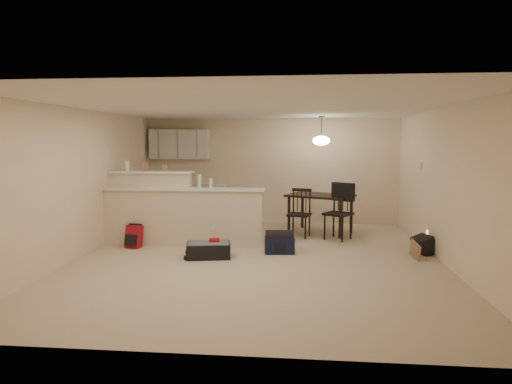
# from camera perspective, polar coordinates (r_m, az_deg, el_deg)

# --- Properties ---
(room) EXTENTS (7.00, 7.02, 2.50)m
(room) POSITION_cam_1_polar(r_m,az_deg,el_deg) (7.50, 0.24, 0.94)
(room) COLOR beige
(room) RESTS_ON ground
(breakfast_bar) EXTENTS (3.08, 0.58, 1.39)m
(breakfast_bar) POSITION_cam_1_polar(r_m,az_deg,el_deg) (8.86, -10.56, -2.53)
(breakfast_bar) COLOR beige
(breakfast_bar) RESTS_ON ground
(upper_cabinets) EXTENTS (1.40, 0.34, 0.70)m
(upper_cabinets) POSITION_cam_1_polar(r_m,az_deg,el_deg) (11.14, -9.54, 5.92)
(upper_cabinets) COLOR white
(upper_cabinets) RESTS_ON room
(kitchen_counter) EXTENTS (1.80, 0.60, 0.90)m
(kitchen_counter) POSITION_cam_1_polar(r_m,az_deg,el_deg) (11.06, -8.58, -1.60)
(kitchen_counter) COLOR white
(kitchen_counter) RESTS_ON ground
(thermostat) EXTENTS (0.02, 0.12, 0.12)m
(thermostat) POSITION_cam_1_polar(r_m,az_deg,el_deg) (9.28, 19.90, 3.13)
(thermostat) COLOR beige
(thermostat) RESTS_ON room
(jar) EXTENTS (0.10, 0.10, 0.20)m
(jar) POSITION_cam_1_polar(r_m,az_deg,el_deg) (9.20, -15.82, 3.17)
(jar) COLOR silver
(jar) RESTS_ON breakfast_bar
(cereal_box) EXTENTS (0.10, 0.07, 0.16)m
(cereal_box) POSITION_cam_1_polar(r_m,az_deg,el_deg) (9.07, -13.70, 3.07)
(cereal_box) COLOR #95704D
(cereal_box) RESTS_ON breakfast_bar
(small_box) EXTENTS (0.08, 0.06, 0.12)m
(small_box) POSITION_cam_1_polar(r_m,az_deg,el_deg) (8.95, -11.33, 2.96)
(small_box) COLOR #95704D
(small_box) RESTS_ON breakfast_bar
(bottle_a) EXTENTS (0.07, 0.07, 0.26)m
(bottle_a) POSITION_cam_1_polar(r_m,az_deg,el_deg) (8.57, -7.08, 1.35)
(bottle_a) COLOR silver
(bottle_a) RESTS_ON breakfast_bar
(bottle_b) EXTENTS (0.06, 0.06, 0.18)m
(bottle_b) POSITION_cam_1_polar(r_m,az_deg,el_deg) (8.53, -5.64, 1.07)
(bottle_b) COLOR silver
(bottle_b) RESTS_ON breakfast_bar
(dining_table) EXTENTS (1.57, 1.35, 0.83)m
(dining_table) POSITION_cam_1_polar(r_m,az_deg,el_deg) (9.87, 8.05, -0.90)
(dining_table) COLOR black
(dining_table) RESTS_ON ground
(pendant_lamp) EXTENTS (0.36, 0.36, 0.62)m
(pendant_lamp) POSITION_cam_1_polar(r_m,az_deg,el_deg) (9.79, 8.17, 6.44)
(pendant_lamp) COLOR brown
(pendant_lamp) RESTS_ON room
(dining_chair_near) EXTENTS (0.53, 0.51, 0.99)m
(dining_chair_near) POSITION_cam_1_polar(r_m,az_deg,el_deg) (9.40, 5.42, -2.65)
(dining_chair_near) COLOR black
(dining_chair_near) RESTS_ON ground
(dining_chair_far) EXTENTS (0.66, 0.65, 1.11)m
(dining_chair_far) POSITION_cam_1_polar(r_m,az_deg,el_deg) (9.25, 10.23, -2.50)
(dining_chair_far) COLOR black
(dining_chair_far) RESTS_ON ground
(suitcase) EXTENTS (0.80, 0.60, 0.24)m
(suitcase) POSITION_cam_1_polar(r_m,az_deg,el_deg) (7.82, -5.94, -7.25)
(suitcase) COLOR black
(suitcase) RESTS_ON ground
(red_backpack) EXTENTS (0.30, 0.22, 0.41)m
(red_backpack) POSITION_cam_1_polar(r_m,az_deg,el_deg) (8.78, -15.01, -5.38)
(red_backpack) COLOR #A6121E
(red_backpack) RESTS_ON ground
(navy_duffel) EXTENTS (0.54, 0.33, 0.28)m
(navy_duffel) POSITION_cam_1_polar(r_m,az_deg,el_deg) (8.08, 2.95, -6.66)
(navy_duffel) COLOR #111837
(navy_duffel) RESTS_ON ground
(black_daypack) EXTENTS (0.35, 0.42, 0.31)m
(black_daypack) POSITION_cam_1_polar(r_m,az_deg,el_deg) (8.51, 20.24, -6.27)
(black_daypack) COLOR black
(black_daypack) RESTS_ON ground
(cardboard_sheet) EXTENTS (0.08, 0.38, 0.29)m
(cardboard_sheet) POSITION_cam_1_polar(r_m,az_deg,el_deg) (8.11, 19.29, -6.94)
(cardboard_sheet) COLOR #95704D
(cardboard_sheet) RESTS_ON ground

